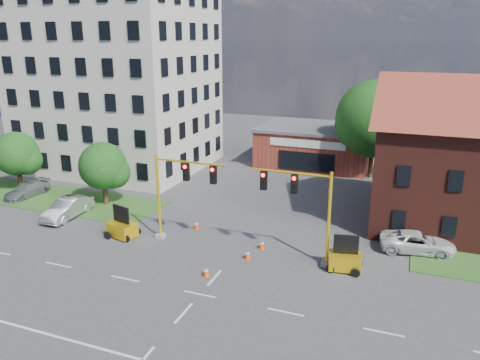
{
  "coord_description": "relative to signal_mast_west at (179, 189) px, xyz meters",
  "views": [
    {
      "loc": [
        10.41,
        -21.0,
        13.99
      ],
      "look_at": [
        -1.39,
        10.0,
        3.73
      ],
      "focal_mm": 35.0,
      "sensor_mm": 36.0,
      "label": 1
    }
  ],
  "objects": [
    {
      "name": "sedan_silver_rear",
      "position": [
        -17.54,
        3.63,
        -3.28
      ],
      "size": [
        2.14,
        4.52,
        1.27
      ],
      "primitive_type": "imported",
      "rotation": [
        0.0,
        0.0,
        -0.08
      ],
      "color": "#94979B",
      "rests_on": "ground"
    },
    {
      "name": "lane_markings",
      "position": [
        4.36,
        -9.0,
        -3.91
      ],
      "size": [
        60.0,
        36.0,
        0.01
      ],
      "primitive_type": null,
      "color": "silver",
      "rests_on": "ground"
    },
    {
      "name": "signal_mast_west",
      "position": [
        0.0,
        0.0,
        0.0
      ],
      "size": [
        5.3,
        0.6,
        6.2
      ],
      "color": "gray",
      "rests_on": "ground"
    },
    {
      "name": "sedan_silver_front",
      "position": [
        -10.6,
        0.84,
        -3.13
      ],
      "size": [
        1.78,
        4.81,
        1.57
      ],
      "primitive_type": "imported",
      "rotation": [
        0.0,
        0.0,
        0.02
      ],
      "color": "#94979B",
      "rests_on": "ground"
    },
    {
      "name": "cone_d",
      "position": [
        5.37,
        -0.95,
        -3.58
      ],
      "size": [
        0.4,
        0.4,
        0.7
      ],
      "color": "#E8460C",
      "rests_on": "ground"
    },
    {
      "name": "pickup_white",
      "position": [
        15.69,
        4.21,
        -3.24
      ],
      "size": [
        5.17,
        2.91,
        1.36
      ],
      "primitive_type": "imported",
      "rotation": [
        0.0,
        0.0,
        1.71
      ],
      "color": "white",
      "rests_on": "ground"
    },
    {
      "name": "cone_c",
      "position": [
        5.76,
        0.86,
        -3.58
      ],
      "size": [
        0.4,
        0.4,
        0.7
      ],
      "color": "#E8460C",
      "rests_on": "ground"
    },
    {
      "name": "trailer_east",
      "position": [
        11.53,
        -0.16,
        -3.22
      ],
      "size": [
        2.17,
        1.65,
        2.23
      ],
      "rotation": [
        0.0,
        0.0,
        0.19
      ],
      "color": "yellow",
      "rests_on": "ground"
    },
    {
      "name": "tree_nw_front",
      "position": [
        -9.44,
        4.58,
        -0.63
      ],
      "size": [
        4.23,
        4.03,
        5.46
      ],
      "color": "#372514",
      "rests_on": "ground"
    },
    {
      "name": "tree_nw_rear",
      "position": [
        -19.44,
        5.08,
        -0.56
      ],
      "size": [
        4.28,
        4.07,
        5.55
      ],
      "color": "#372514",
      "rests_on": "ground"
    },
    {
      "name": "tree_large",
      "position": [
        11.25,
        21.08,
        1.89
      ],
      "size": [
        8.16,
        7.78,
        9.95
      ],
      "color": "#372514",
      "rests_on": "ground"
    },
    {
      "name": "grass_verge_nw",
      "position": [
        -15.64,
        4.0,
        -3.88
      ],
      "size": [
        22.0,
        6.0,
        0.08
      ],
      "primitive_type": "cube",
      "color": "#2F5A21",
      "rests_on": "ground"
    },
    {
      "name": "trailer_west",
      "position": [
        -4.3,
        -0.85,
        -3.2
      ],
      "size": [
        2.29,
        1.82,
        2.29
      ],
      "rotation": [
        0.0,
        0.0,
        -0.27
      ],
      "color": "yellow",
      "rests_on": "ground"
    },
    {
      "name": "cone_b",
      "position": [
        0.06,
        2.37,
        -3.58
      ],
      "size": [
        0.4,
        0.4,
        0.7
      ],
      "color": "#E8460C",
      "rests_on": "ground"
    },
    {
      "name": "ground",
      "position": [
        4.36,
        -6.0,
        -3.92
      ],
      "size": [
        120.0,
        120.0,
        0.0
      ],
      "primitive_type": "plane",
      "color": "#414144",
      "rests_on": "ground"
    },
    {
      "name": "office_block",
      "position": [
        -15.64,
        15.91,
        6.39
      ],
      "size": [
        18.4,
        15.4,
        20.6
      ],
      "color": "beige",
      "rests_on": "ground"
    },
    {
      "name": "brick_shop",
      "position": [
        4.36,
        23.99,
        -1.76
      ],
      "size": [
        12.4,
        8.4,
        4.3
      ],
      "color": "maroon",
      "rests_on": "ground"
    },
    {
      "name": "signal_mast_east",
      "position": [
        8.71,
        0.0,
        0.0
      ],
      "size": [
        5.3,
        0.6,
        6.2
      ],
      "color": "gray",
      "rests_on": "ground"
    },
    {
      "name": "cone_a",
      "position": [
        3.82,
        -4.0,
        -3.58
      ],
      "size": [
        0.4,
        0.4,
        0.7
      ],
      "color": "#E8460C",
      "rests_on": "ground"
    }
  ]
}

